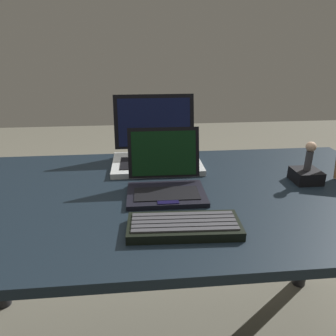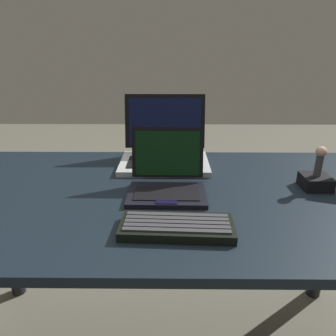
# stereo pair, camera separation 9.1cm
# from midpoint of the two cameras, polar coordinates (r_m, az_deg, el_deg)

# --- Properties ---
(desk) EXTENTS (1.65, 0.81, 0.75)m
(desk) POSITION_cam_midpoint_polar(r_m,az_deg,el_deg) (1.07, -3.64, -9.78)
(desk) COLOR black
(desk) RESTS_ON ground
(laptop_front) EXTENTS (0.25, 0.22, 0.19)m
(laptop_front) POSITION_cam_midpoint_polar(r_m,az_deg,el_deg) (1.00, -3.05, -2.37)
(laptop_front) COLOR black
(laptop_front) RESTS_ON desk
(laptop_rear) EXTENTS (0.35, 0.30, 0.26)m
(laptop_rear) POSITION_cam_midpoint_polar(r_m,az_deg,el_deg) (1.26, -4.42, 3.24)
(laptop_rear) COLOR #B8BDBD
(laptop_rear) RESTS_ON desk
(external_keyboard) EXTENTS (0.30, 0.13, 0.03)m
(external_keyboard) POSITION_cam_midpoint_polar(r_m,az_deg,el_deg) (0.81, -0.28, -10.67)
(external_keyboard) COLOR black
(external_keyboard) RESTS_ON desk
(figurine_stand) EXTENTS (0.09, 0.09, 0.04)m
(figurine_stand) POSITION_cam_midpoint_polar(r_m,az_deg,el_deg) (1.17, 22.00, -1.38)
(figurine_stand) COLOR black
(figurine_stand) RESTS_ON desk
(figurine) EXTENTS (0.03, 0.03, 0.10)m
(figurine) POSITION_cam_midpoint_polar(r_m,az_deg,el_deg) (1.14, 22.58, 2.42)
(figurine) COLOR #3A3A3F
(figurine) RESTS_ON figurine_stand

